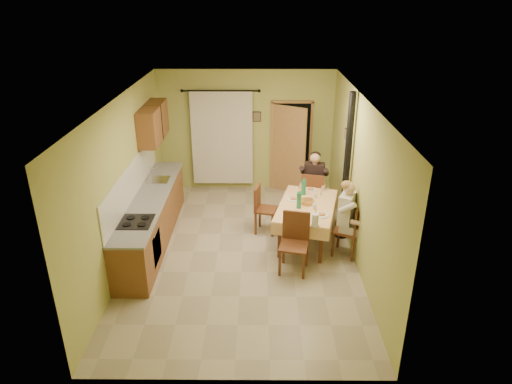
{
  "coord_description": "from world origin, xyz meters",
  "views": [
    {
      "loc": [
        0.3,
        -7.17,
        4.38
      ],
      "look_at": [
        0.25,
        0.1,
        1.15
      ],
      "focal_mm": 32.0,
      "sensor_mm": 36.0,
      "label": 1
    }
  ],
  "objects_px": {
    "dining_table": "(306,223)",
    "chair_right": "(346,240)",
    "chair_near": "(294,255)",
    "man_right": "(348,210)",
    "man_far": "(314,178)",
    "chair_left": "(265,218)",
    "stove_flue": "(345,187)",
    "chair_far": "(312,204)"
  },
  "relations": [
    {
      "from": "dining_table",
      "to": "man_right",
      "type": "bearing_deg",
      "value": -21.27
    },
    {
      "from": "chair_right",
      "to": "stove_flue",
      "type": "relative_size",
      "value": 0.35
    },
    {
      "from": "stove_flue",
      "to": "chair_left",
      "type": "bearing_deg",
      "value": 173.37
    },
    {
      "from": "dining_table",
      "to": "stove_flue",
      "type": "distance_m",
      "value": 0.98
    },
    {
      "from": "dining_table",
      "to": "chair_right",
      "type": "xyz_separation_m",
      "value": [
        0.68,
        -0.47,
        -0.09
      ]
    },
    {
      "from": "chair_right",
      "to": "chair_left",
      "type": "bearing_deg",
      "value": 85.0
    },
    {
      "from": "stove_flue",
      "to": "chair_right",
      "type": "bearing_deg",
      "value": -92.58
    },
    {
      "from": "chair_far",
      "to": "man_right",
      "type": "distance_m",
      "value": 1.65
    },
    {
      "from": "chair_near",
      "to": "stove_flue",
      "type": "distance_m",
      "value": 1.72
    },
    {
      "from": "dining_table",
      "to": "man_far",
      "type": "distance_m",
      "value": 1.17
    },
    {
      "from": "chair_far",
      "to": "dining_table",
      "type": "bearing_deg",
      "value": -89.82
    },
    {
      "from": "chair_near",
      "to": "chair_left",
      "type": "xyz_separation_m",
      "value": [
        -0.46,
        1.36,
        -0.0
      ]
    },
    {
      "from": "chair_near",
      "to": "man_right",
      "type": "distance_m",
      "value": 1.25
    },
    {
      "from": "stove_flue",
      "to": "chair_far",
      "type": "bearing_deg",
      "value": 120.44
    },
    {
      "from": "dining_table",
      "to": "chair_far",
      "type": "bearing_deg",
      "value": 90.45
    },
    {
      "from": "dining_table",
      "to": "man_far",
      "type": "bearing_deg",
      "value": 90.44
    },
    {
      "from": "chair_near",
      "to": "chair_right",
      "type": "bearing_deg",
      "value": -139.91
    },
    {
      "from": "dining_table",
      "to": "man_far",
      "type": "height_order",
      "value": "man_far"
    },
    {
      "from": "man_far",
      "to": "man_right",
      "type": "xyz_separation_m",
      "value": [
        0.43,
        -1.49,
        0.0
      ]
    },
    {
      "from": "man_far",
      "to": "man_right",
      "type": "height_order",
      "value": "same"
    },
    {
      "from": "chair_right",
      "to": "man_right",
      "type": "distance_m",
      "value": 0.59
    },
    {
      "from": "dining_table",
      "to": "chair_left",
      "type": "xyz_separation_m",
      "value": [
        -0.76,
        0.37,
        -0.09
      ]
    },
    {
      "from": "chair_near",
      "to": "dining_table",
      "type": "bearing_deg",
      "value": -94.42
    },
    {
      "from": "chair_near",
      "to": "man_far",
      "type": "xyz_separation_m",
      "value": [
        0.53,
        2.02,
        0.59
      ]
    },
    {
      "from": "chair_near",
      "to": "chair_right",
      "type": "relative_size",
      "value": 1.05
    },
    {
      "from": "chair_far",
      "to": "stove_flue",
      "type": "xyz_separation_m",
      "value": [
        0.48,
        -0.82,
        0.73
      ]
    },
    {
      "from": "chair_far",
      "to": "man_far",
      "type": "bearing_deg",
      "value": 90.0
    },
    {
      "from": "chair_near",
      "to": "man_right",
      "type": "bearing_deg",
      "value": -139.32
    },
    {
      "from": "chair_right",
      "to": "man_far",
      "type": "height_order",
      "value": "man_far"
    },
    {
      "from": "chair_near",
      "to": "chair_left",
      "type": "relative_size",
      "value": 1.08
    },
    {
      "from": "dining_table",
      "to": "man_far",
      "type": "relative_size",
      "value": 1.33
    },
    {
      "from": "man_far",
      "to": "chair_far",
      "type": "bearing_deg",
      "value": -90.0
    },
    {
      "from": "chair_near",
      "to": "man_far",
      "type": "distance_m",
      "value": 2.17
    },
    {
      "from": "chair_right",
      "to": "man_right",
      "type": "xyz_separation_m",
      "value": [
        -0.01,
        0.01,
        0.59
      ]
    },
    {
      "from": "dining_table",
      "to": "chair_left",
      "type": "bearing_deg",
      "value": 167.77
    },
    {
      "from": "man_right",
      "to": "chair_near",
      "type": "bearing_deg",
      "value": 143.71
    },
    {
      "from": "chair_right",
      "to": "man_far",
      "type": "xyz_separation_m",
      "value": [
        -0.45,
        1.5,
        0.59
      ]
    },
    {
      "from": "dining_table",
      "to": "man_right",
      "type": "height_order",
      "value": "man_right"
    },
    {
      "from": "chair_far",
      "to": "chair_near",
      "type": "height_order",
      "value": "chair_near"
    },
    {
      "from": "dining_table",
      "to": "man_right",
      "type": "distance_m",
      "value": 0.96
    },
    {
      "from": "man_far",
      "to": "man_right",
      "type": "distance_m",
      "value": 1.55
    },
    {
      "from": "chair_far",
      "to": "man_far",
      "type": "height_order",
      "value": "man_far"
    }
  ]
}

